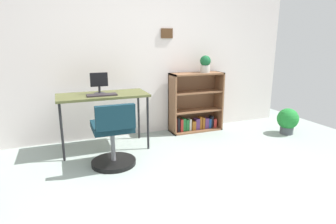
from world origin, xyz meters
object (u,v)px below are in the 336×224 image
(desk, at_px, (103,99))
(bookshelf_low, at_px, (195,106))
(potted_plant_floor, at_px, (288,120))
(monitor, at_px, (99,83))
(keyboard, at_px, (102,95))
(potted_plant_on_shelf, at_px, (205,64))
(office_chair, at_px, (113,138))

(desk, bearing_deg, bookshelf_low, 11.25)
(potted_plant_floor, bearing_deg, monitor, 170.70)
(bookshelf_low, bearing_deg, potted_plant_floor, -29.36)
(bookshelf_low, distance_m, potted_plant_floor, 1.46)
(keyboard, xyz_separation_m, potted_plant_on_shelf, (1.65, 0.34, 0.32))
(desk, height_order, potted_plant_floor, desk)
(monitor, xyz_separation_m, potted_plant_floor, (2.78, -0.46, -0.67))
(monitor, bearing_deg, desk, -54.41)
(potted_plant_on_shelf, xyz_separation_m, potted_plant_floor, (1.12, -0.65, -0.85))
(keyboard, relative_size, potted_plant_floor, 0.92)
(keyboard, distance_m, potted_plant_floor, 2.84)
(desk, relative_size, potted_plant_on_shelf, 4.36)
(monitor, xyz_separation_m, office_chair, (0.04, -0.64, -0.55))
(monitor, bearing_deg, potted_plant_on_shelf, 6.80)
(office_chair, bearing_deg, monitor, 93.23)
(potted_plant_floor, bearing_deg, bookshelf_low, 150.64)
(monitor, xyz_separation_m, keyboard, (0.01, -0.14, -0.13))
(bookshelf_low, bearing_deg, office_chair, -148.78)
(desk, distance_m, bookshelf_low, 1.54)
(office_chair, distance_m, potted_plant_on_shelf, 1.97)
(potted_plant_floor, bearing_deg, desk, 171.45)
(keyboard, distance_m, office_chair, 0.65)
(monitor, relative_size, bookshelf_low, 0.29)
(keyboard, xyz_separation_m, potted_plant_floor, (2.77, -0.31, -0.54))
(bookshelf_low, bearing_deg, monitor, -170.50)
(desk, relative_size, monitor, 4.19)
(keyboard, bearing_deg, office_chair, -86.59)
(keyboard, relative_size, potted_plant_on_shelf, 1.40)
(monitor, distance_m, bookshelf_low, 1.62)
(monitor, xyz_separation_m, potted_plant_on_shelf, (1.66, 0.20, 0.18))
(monitor, relative_size, potted_plant_floor, 0.68)
(potted_plant_on_shelf, bearing_deg, desk, -171.62)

